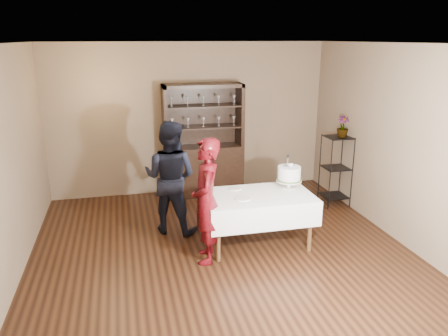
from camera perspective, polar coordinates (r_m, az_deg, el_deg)
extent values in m
plane|color=black|center=(6.04, -0.42, -10.55)|extent=(5.00, 5.00, 0.00)
plane|color=white|center=(5.37, -0.49, 16.00)|extent=(5.00, 5.00, 0.00)
cube|color=#706048|center=(7.95, -4.54, 6.39)|extent=(5.00, 0.02, 2.70)
cube|color=#706048|center=(5.57, -26.37, 0.21)|extent=(0.02, 5.00, 2.70)
cube|color=#706048|center=(6.57, 21.35, 3.09)|extent=(0.02, 5.00, 2.70)
cube|color=black|center=(7.95, -2.67, -0.26)|extent=(1.40, 0.48, 0.90)
cube|color=black|center=(7.93, -3.07, 7.12)|extent=(1.40, 0.03, 1.10)
cube|color=black|center=(7.65, -2.83, 10.70)|extent=(1.40, 0.48, 0.06)
cube|color=black|center=(7.75, -2.75, 5.40)|extent=(1.28, 0.42, 0.02)
cube|color=black|center=(7.69, -2.79, 8.11)|extent=(1.28, 0.42, 0.02)
cylinder|color=black|center=(7.37, 13.71, -0.88)|extent=(0.02, 0.02, 1.20)
cylinder|color=black|center=(7.56, 16.41, -0.66)|extent=(0.02, 0.02, 1.20)
cylinder|color=black|center=(7.71, 12.38, -0.01)|extent=(0.02, 0.02, 1.20)
cylinder|color=black|center=(7.89, 15.00, 0.18)|extent=(0.02, 0.02, 1.20)
cube|color=black|center=(7.77, 14.14, -3.51)|extent=(0.40, 0.40, 0.02)
cube|color=black|center=(7.62, 14.40, 0.03)|extent=(0.40, 0.40, 0.01)
cube|color=black|center=(7.49, 14.69, 3.92)|extent=(0.40, 0.40, 0.02)
cube|color=silver|center=(5.96, 4.42, -5.03)|extent=(1.48, 0.92, 0.34)
cylinder|color=#54381E|center=(5.59, -0.76, -8.91)|extent=(0.06, 0.06, 0.70)
cylinder|color=#54381E|center=(5.96, 11.17, -7.56)|extent=(0.06, 0.06, 0.70)
cylinder|color=#54381E|center=(6.21, -2.13, -6.23)|extent=(0.06, 0.06, 0.70)
cylinder|color=#54381E|center=(6.54, 8.73, -5.20)|extent=(0.06, 0.06, 0.70)
imported|color=#34040C|center=(5.46, -2.33, -4.33)|extent=(0.48, 0.65, 1.61)
imported|color=black|center=(6.34, -7.04, -1.21)|extent=(1.01, 0.94, 1.66)
cylinder|color=silver|center=(6.21, 8.43, -2.52)|extent=(0.20, 0.20, 0.01)
cylinder|color=silver|center=(6.20, 8.44, -2.14)|extent=(0.05, 0.05, 0.10)
cylinder|color=silver|center=(6.18, 8.47, -1.64)|extent=(0.36, 0.36, 0.01)
cylinder|color=#42622E|center=(6.18, 8.47, -1.50)|extent=(0.35, 0.35, 0.02)
cylinder|color=white|center=(6.15, 8.51, -0.70)|extent=(0.33, 0.33, 0.20)
sphere|color=#5163AE|center=(6.13, 8.81, 0.31)|extent=(0.02, 0.02, 0.02)
cube|color=silver|center=(6.07, 8.30, 0.74)|extent=(0.02, 0.02, 0.14)
cube|color=black|center=(6.05, 8.33, 1.51)|extent=(0.02, 0.02, 0.05)
cylinder|color=silver|center=(5.73, 2.45, -3.99)|extent=(0.28, 0.28, 0.01)
cylinder|color=silver|center=(6.10, 1.45, -2.69)|extent=(0.22, 0.22, 0.01)
imported|color=#42622E|center=(7.44, 15.27, 5.20)|extent=(0.20, 0.20, 0.34)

